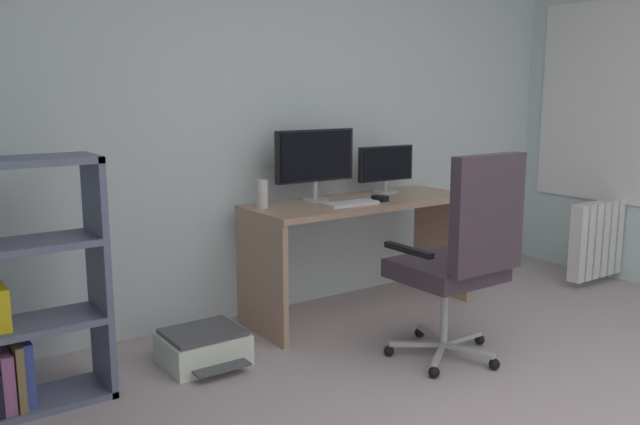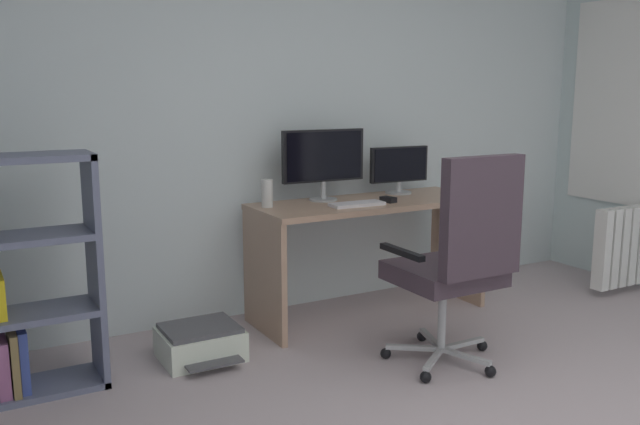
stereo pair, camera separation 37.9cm
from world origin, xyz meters
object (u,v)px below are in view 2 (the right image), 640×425
Objects in this scene: keyboard at (357,204)px; computer_mouse at (388,200)px; desk at (369,231)px; office_chair at (458,255)px; desktop_speaker at (267,193)px; monitor_main at (323,158)px; printer at (201,343)px; monitor_secondary at (399,167)px.

keyboard is 3.40× the size of computer_mouse.
office_chair is at bearing -95.36° from desk.
monitor_main is at bearing 6.48° from desktop_speaker.
desk is 3.45× the size of printer.
desktop_speaker is at bearing -173.52° from monitor_main.
computer_mouse is 0.89m from office_chair.
monitor_secondary is 1.24m from office_chair.
keyboard is at bearing -144.97° from desk.
keyboard reaches higher than printer.
desktop_speaker is at bearing 154.36° from computer_mouse.
monitor_main reaches higher than monitor_secondary.
printer is (-0.96, -0.33, -0.94)m from monitor_main.
monitor_secondary is (0.59, 0.00, -0.09)m from monitor_main.
desktop_speaker is (-1.01, -0.05, -0.10)m from monitor_secondary.
keyboard is at bearing -23.94° from desktop_speaker.
printer is at bearing -171.54° from desk.
monitor_secondary is at bearing 0.01° from monitor_main.
printer is (-1.29, -0.07, -0.68)m from computer_mouse.
keyboard is 0.76× the size of printer.
desk is at bearing 37.71° from keyboard.
keyboard is at bearing 95.57° from office_chair.
computer_mouse reaches higher than printer.
keyboard is 0.24m from computer_mouse.
monitor_secondary reaches higher than keyboard.
office_chair is 2.58× the size of printer.
office_chair is (-0.09, -0.97, 0.06)m from desk.
office_chair reaches higher than computer_mouse.
printer is at bearing 173.43° from computer_mouse.
desk is 0.30m from keyboard.
monitor_main is 0.50× the size of office_chair.
monitor_secondary reaches higher than computer_mouse.
office_chair is at bearing -81.75° from keyboard.
desktop_speaker reaches higher than computer_mouse.
monitor_main is 3.35× the size of desktop_speaker.
desk is at bearing -156.04° from monitor_secondary.
desk is at bearing 8.46° from printer.
monitor_secondary is at bearing 30.70° from keyboard.
monitor_secondary is at bearing 11.99° from printer.
office_chair is (-0.43, -1.12, -0.32)m from monitor_secondary.
desk reaches higher than printer.
desktop_speaker reaches higher than desk.
desk is at bearing -8.51° from desktop_speaker.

